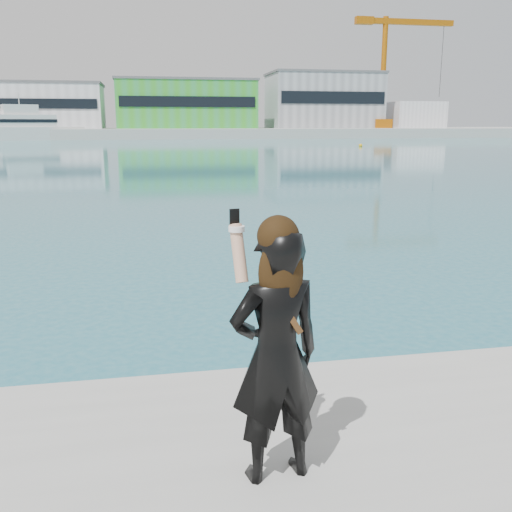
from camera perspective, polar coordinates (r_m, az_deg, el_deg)
The scene contains 11 objects.
ground at distance 5.43m, azimuth 5.64°, elevation -22.74°, with size 500.00×500.00×0.00m, color #1B687E.
far_quay at distance 134.23m, azimuth -10.51°, elevation 12.03°, with size 320.00×40.00×2.00m, color #9E9E99.
warehouse_white at distance 133.84m, azimuth -20.35°, elevation 13.92°, with size 24.48×15.35×9.50m.
warehouse_green at distance 132.58m, azimuth -7.04°, elevation 14.85°, with size 30.60×16.36×10.50m.
warehouse_grey_right at distance 138.58m, azimuth 6.75°, elevation 15.19°, with size 25.50×15.35×12.50m.
ancillary_shed at distance 144.79m, azimuth 15.53°, elevation 13.43°, with size 12.00×10.00×6.00m, color silver.
dock_crane at distance 137.99m, azimuth 13.11°, elevation 17.79°, with size 23.00×4.00×24.00m.
flagpole_right at distance 127.42m, azimuth -0.26°, elevation 14.69°, with size 1.28×0.16×8.00m.
motor_yacht at distance 117.42m, azimuth -21.69°, elevation 11.88°, with size 18.78×11.18×8.48m.
buoy_near at distance 80.70m, azimuth 10.41°, elevation 10.71°, with size 0.50×0.50×0.50m, color #F4AA0C.
woman at distance 3.80m, azimuth 2.01°, elevation -9.25°, with size 0.70×0.52×1.85m.
Camera 1 is at (-1.31, -4.21, 3.18)m, focal length 40.00 mm.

